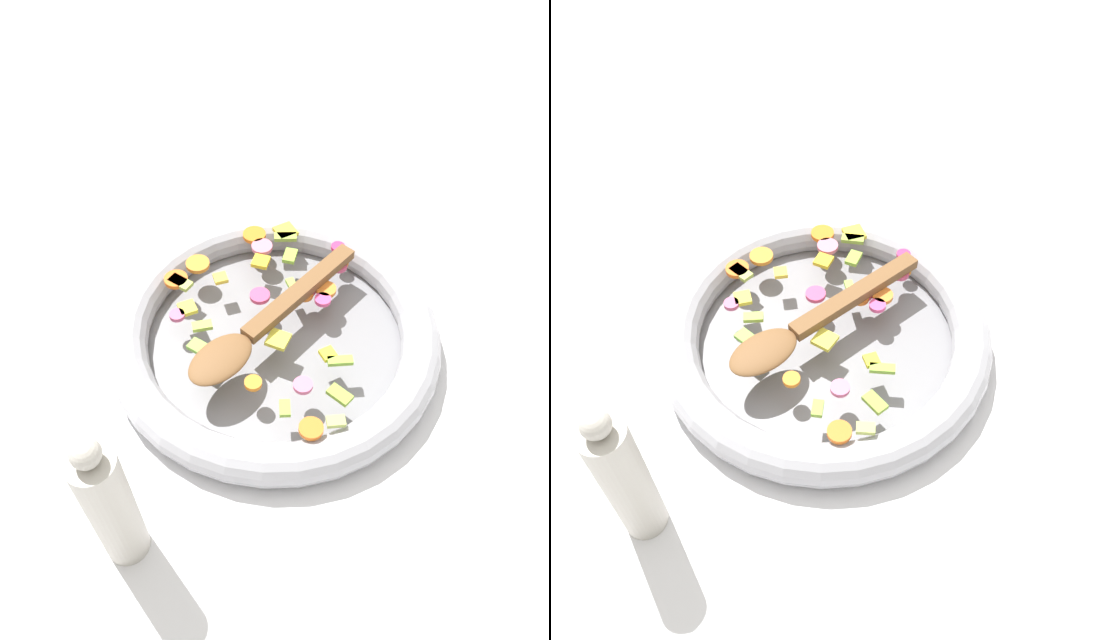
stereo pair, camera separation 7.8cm
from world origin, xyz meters
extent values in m
plane|color=silver|center=(0.00, 0.00, 0.00)|extent=(4.00, 4.00, 0.00)
cylinder|color=slate|center=(0.00, 0.00, 0.01)|extent=(0.38, 0.38, 0.01)
torus|color=#9E9EA5|center=(0.00, 0.00, 0.03)|extent=(0.43, 0.43, 0.05)
cylinder|color=orange|center=(0.04, -0.04, 0.05)|extent=(0.03, 0.03, 0.01)
cylinder|color=orange|center=(-0.09, 0.04, 0.05)|extent=(0.03, 0.03, 0.01)
cylinder|color=orange|center=(0.08, 0.12, 0.05)|extent=(0.04, 0.04, 0.01)
cylinder|color=orange|center=(0.04, -0.07, 0.05)|extent=(0.03, 0.03, 0.01)
cylinder|color=orange|center=(0.11, 0.09, 0.05)|extent=(0.04, 0.04, 0.01)
cylinder|color=orange|center=(0.09, -0.10, 0.05)|extent=(0.03, 0.03, 0.01)
cylinder|color=orange|center=(-0.16, -0.02, 0.05)|extent=(0.03, 0.03, 0.01)
cylinder|color=orange|center=(0.16, 0.01, 0.05)|extent=(0.04, 0.04, 0.01)
cube|color=#86AE39|center=(-0.12, -0.06, 0.05)|extent=(0.03, 0.03, 0.01)
cube|color=#B2C85C|center=(-0.16, -0.05, 0.05)|extent=(0.01, 0.02, 0.01)
cube|color=#89BC39|center=(0.11, -0.04, 0.05)|extent=(0.03, 0.02, 0.01)
cube|color=#84B83C|center=(-0.13, 0.01, 0.05)|extent=(0.02, 0.01, 0.01)
cube|color=#8FB13E|center=(0.15, -0.04, 0.05)|extent=(0.02, 0.03, 0.01)
cube|color=#88BE3C|center=(-0.08, -0.07, 0.05)|extent=(0.01, 0.03, 0.01)
cube|color=#91B845|center=(0.05, -0.03, 0.05)|extent=(0.03, 0.02, 0.01)
cube|color=#AFC753|center=(0.08, 0.12, 0.05)|extent=(0.03, 0.03, 0.01)
cube|color=#80C143|center=(-0.03, 0.10, 0.05)|extent=(0.03, 0.03, 0.01)
cube|color=#A4C744|center=(0.00, 0.09, 0.05)|extent=(0.02, 0.03, 0.01)
cylinder|color=#E14683|center=(0.02, -0.07, 0.05)|extent=(0.03, 0.03, 0.01)
cylinder|color=#CF2D66|center=(0.12, -0.10, 0.05)|extent=(0.03, 0.03, 0.01)
cylinder|color=#D05484|center=(0.02, 0.12, 0.05)|extent=(0.02, 0.02, 0.01)
cylinder|color=pink|center=(-0.10, -0.02, 0.05)|extent=(0.03, 0.03, 0.01)
cylinder|color=#D5406E|center=(0.04, 0.01, 0.05)|extent=(0.03, 0.03, 0.01)
cylinder|color=#D44971|center=(0.08, -0.10, 0.05)|extent=(0.03, 0.03, 0.01)
cylinder|color=#DB6E84|center=(0.13, 0.00, 0.05)|extent=(0.04, 0.04, 0.01)
cylinder|color=#C53C6E|center=(0.04, -0.05, 0.05)|extent=(0.04, 0.04, 0.01)
cube|color=gold|center=(-0.03, 0.00, 0.05)|extent=(0.04, 0.04, 0.01)
cube|color=yellow|center=(0.16, -0.04, 0.05)|extent=(0.04, 0.04, 0.01)
cube|color=yellow|center=(-0.06, -0.06, 0.05)|extent=(0.02, 0.02, 0.01)
cube|color=yellow|center=(0.10, 0.01, 0.05)|extent=(0.03, 0.03, 0.01)
cube|color=yellow|center=(0.08, 0.06, 0.05)|extent=(0.02, 0.02, 0.01)
cube|color=yellow|center=(0.03, 0.11, 0.05)|extent=(0.03, 0.03, 0.01)
cube|color=brown|center=(0.03, -0.04, 0.06)|extent=(0.15, 0.17, 0.01)
ellipsoid|color=brown|center=(-0.06, 0.07, 0.06)|extent=(0.10, 0.10, 0.01)
cylinder|color=#B2ADA3|center=(-0.24, 0.19, 0.09)|extent=(0.05, 0.05, 0.18)
sphere|color=#B2ADA3|center=(-0.24, 0.19, 0.20)|extent=(0.03, 0.03, 0.03)
camera|label=1|loc=(-0.50, 0.07, 0.65)|focal=35.00mm
camera|label=2|loc=(-0.51, -0.01, 0.65)|focal=35.00mm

